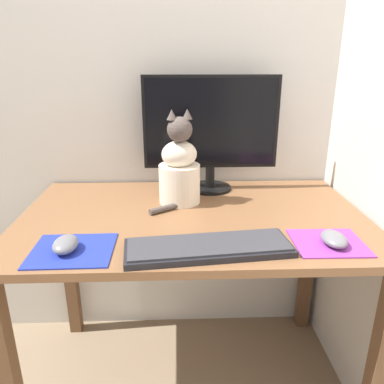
{
  "coord_description": "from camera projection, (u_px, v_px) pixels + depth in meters",
  "views": [
    {
      "loc": [
        -0.05,
        -1.16,
        1.22
      ],
      "look_at": [
        -0.0,
        -0.07,
        0.82
      ],
      "focal_mm": 35.0,
      "sensor_mm": 36.0,
      "label": 1
    }
  ],
  "objects": [
    {
      "name": "desk",
      "position": [
        193.0,
        242.0,
        1.3
      ],
      "size": [
        1.16,
        0.71,
        0.72
      ],
      "color": "brown",
      "rests_on": "ground_plane"
    },
    {
      "name": "computer_mouse_right",
      "position": [
        334.0,
        239.0,
        1.04
      ],
      "size": [
        0.07,
        0.1,
        0.03
      ],
      "color": "slate",
      "rests_on": "mousepad_right"
    },
    {
      "name": "ground_plane",
      "position": [
        193.0,
        379.0,
        1.5
      ],
      "size": [
        12.0,
        12.0,
        0.0
      ],
      "primitive_type": "plane",
      "color": "#847056"
    },
    {
      "name": "cat",
      "position": [
        179.0,
        169.0,
        1.33
      ],
      "size": [
        0.2,
        0.22,
        0.34
      ],
      "rotation": [
        0.0,
        0.0,
        0.24
      ],
      "color": "beige",
      "rests_on": "desk"
    },
    {
      "name": "mousepad_left",
      "position": [
        73.0,
        250.0,
        1.02
      ],
      "size": [
        0.22,
        0.2,
        0.0
      ],
      "rotation": [
        0.0,
        0.0,
        0.01
      ],
      "color": "#1E2D9E",
      "rests_on": "desk"
    },
    {
      "name": "monitor",
      "position": [
        211.0,
        129.0,
        1.43
      ],
      "size": [
        0.52,
        0.17,
        0.44
      ],
      "color": "black",
      "rests_on": "desk"
    },
    {
      "name": "computer_mouse_left",
      "position": [
        65.0,
        244.0,
        1.01
      ],
      "size": [
        0.07,
        0.1,
        0.04
      ],
      "color": "slate",
      "rests_on": "mousepad_left"
    },
    {
      "name": "mousepad_right",
      "position": [
        328.0,
        243.0,
        1.06
      ],
      "size": [
        0.2,
        0.18,
        0.0
      ],
      "rotation": [
        0.0,
        0.0,
        -0.01
      ],
      "color": "purple",
      "rests_on": "desk"
    },
    {
      "name": "wall_back",
      "position": [
        189.0,
        49.0,
        1.44
      ],
      "size": [
        7.0,
        0.04,
        2.5
      ],
      "color": "beige",
      "rests_on": "ground_plane"
    },
    {
      "name": "keyboard",
      "position": [
        208.0,
        247.0,
        1.02
      ],
      "size": [
        0.47,
        0.2,
        0.02
      ],
      "rotation": [
        0.0,
        0.0,
        0.11
      ],
      "color": "black",
      "rests_on": "desk"
    }
  ]
}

